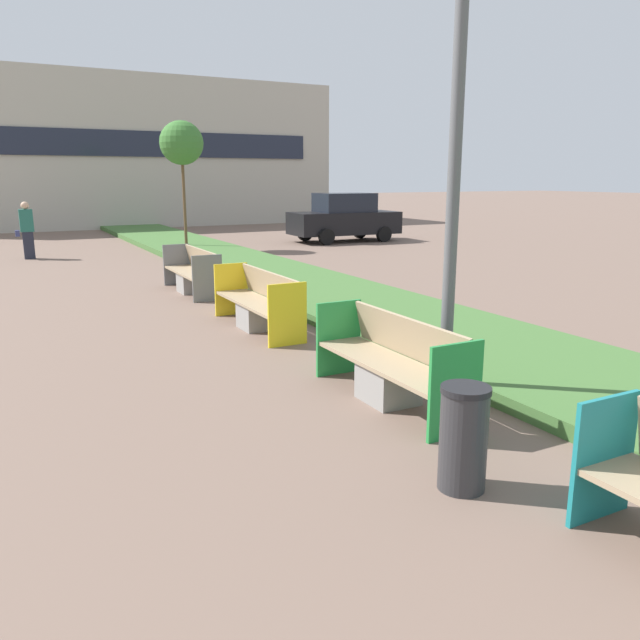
{
  "coord_description": "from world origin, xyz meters",
  "views": [
    {
      "loc": [
        -2.85,
        2.83,
        2.45
      ],
      "look_at": [
        0.9,
        9.96,
        0.6
      ],
      "focal_mm": 35.0,
      "sensor_mm": 36.0,
      "label": 1
    }
  ],
  "objects_px": {
    "bench_grey_frame": "(193,275)",
    "parked_car_distant": "(344,218)",
    "sapling_tree_far": "(182,143)",
    "bench_yellow_frame": "(259,306)",
    "bench_green_frame": "(392,369)",
    "street_lamp_post": "(462,10)",
    "litter_bin": "(463,438)",
    "pedestrian_walking": "(27,230)"
  },
  "relations": [
    {
      "from": "bench_grey_frame",
      "to": "parked_car_distant",
      "type": "height_order",
      "value": "parked_car_distant"
    },
    {
      "from": "sapling_tree_far",
      "to": "parked_car_distant",
      "type": "bearing_deg",
      "value": 0.85
    },
    {
      "from": "bench_yellow_frame",
      "to": "sapling_tree_far",
      "type": "bearing_deg",
      "value": 79.8
    },
    {
      "from": "bench_green_frame",
      "to": "street_lamp_post",
      "type": "relative_size",
      "value": 0.31
    },
    {
      "from": "bench_yellow_frame",
      "to": "street_lamp_post",
      "type": "height_order",
      "value": "street_lamp_post"
    },
    {
      "from": "litter_bin",
      "to": "pedestrian_walking",
      "type": "height_order",
      "value": "pedestrian_walking"
    },
    {
      "from": "pedestrian_walking",
      "to": "litter_bin",
      "type": "bearing_deg",
      "value": -82.91
    },
    {
      "from": "litter_bin",
      "to": "parked_car_distant",
      "type": "xyz_separation_m",
      "value": [
        9.05,
        17.66,
        0.48
      ]
    },
    {
      "from": "bench_grey_frame",
      "to": "litter_bin",
      "type": "bearing_deg",
      "value": -93.81
    },
    {
      "from": "bench_yellow_frame",
      "to": "parked_car_distant",
      "type": "height_order",
      "value": "parked_car_distant"
    },
    {
      "from": "litter_bin",
      "to": "parked_car_distant",
      "type": "bearing_deg",
      "value": 62.86
    },
    {
      "from": "bench_yellow_frame",
      "to": "litter_bin",
      "type": "bearing_deg",
      "value": -96.26
    },
    {
      "from": "sapling_tree_far",
      "to": "litter_bin",
      "type": "bearing_deg",
      "value": -98.9
    },
    {
      "from": "street_lamp_post",
      "to": "litter_bin",
      "type": "bearing_deg",
      "value": -125.14
    },
    {
      "from": "sapling_tree_far",
      "to": "pedestrian_walking",
      "type": "relative_size",
      "value": 2.47
    },
    {
      "from": "sapling_tree_far",
      "to": "parked_car_distant",
      "type": "height_order",
      "value": "sapling_tree_far"
    },
    {
      "from": "bench_green_frame",
      "to": "street_lamp_post",
      "type": "distance_m",
      "value": 3.75
    },
    {
      "from": "pedestrian_walking",
      "to": "parked_car_distant",
      "type": "xyz_separation_m",
      "value": [
        11.23,
        0.15,
        0.03
      ]
    },
    {
      "from": "bench_green_frame",
      "to": "bench_grey_frame",
      "type": "distance_m",
      "value": 7.65
    },
    {
      "from": "street_lamp_post",
      "to": "bench_yellow_frame",
      "type": "bearing_deg",
      "value": 98.53
    },
    {
      "from": "bench_yellow_frame",
      "to": "pedestrian_walking",
      "type": "xyz_separation_m",
      "value": [
        -2.82,
        11.68,
        0.5
      ]
    },
    {
      "from": "bench_yellow_frame",
      "to": "bench_grey_frame",
      "type": "relative_size",
      "value": 1.05
    },
    {
      "from": "pedestrian_walking",
      "to": "parked_car_distant",
      "type": "height_order",
      "value": "parked_car_distant"
    },
    {
      "from": "street_lamp_post",
      "to": "parked_car_distant",
      "type": "height_order",
      "value": "street_lamp_post"
    },
    {
      "from": "bench_yellow_frame",
      "to": "parked_car_distant",
      "type": "bearing_deg",
      "value": 54.58
    },
    {
      "from": "bench_grey_frame",
      "to": "pedestrian_walking",
      "type": "distance_m",
      "value": 8.41
    },
    {
      "from": "litter_bin",
      "to": "street_lamp_post",
      "type": "bearing_deg",
      "value": 54.86
    },
    {
      "from": "street_lamp_post",
      "to": "sapling_tree_far",
      "type": "relative_size",
      "value": 1.72
    },
    {
      "from": "street_lamp_post",
      "to": "bench_green_frame",
      "type": "bearing_deg",
      "value": 163.93
    },
    {
      "from": "parked_car_distant",
      "to": "bench_yellow_frame",
      "type": "bearing_deg",
      "value": -122.85
    },
    {
      "from": "bench_yellow_frame",
      "to": "parked_car_distant",
      "type": "xyz_separation_m",
      "value": [
        8.41,
        11.83,
        0.53
      ]
    },
    {
      "from": "bench_green_frame",
      "to": "pedestrian_walking",
      "type": "xyz_separation_m",
      "value": [
        -2.81,
        15.56,
        0.51
      ]
    },
    {
      "from": "bench_yellow_frame",
      "to": "street_lamp_post",
      "type": "xyz_separation_m",
      "value": [
        0.61,
        -4.06,
        3.69
      ]
    },
    {
      "from": "parked_car_distant",
      "to": "street_lamp_post",
      "type": "bearing_deg",
      "value": -113.6
    },
    {
      "from": "litter_bin",
      "to": "sapling_tree_far",
      "type": "bearing_deg",
      "value": 81.1
    },
    {
      "from": "litter_bin",
      "to": "street_lamp_post",
      "type": "height_order",
      "value": "street_lamp_post"
    },
    {
      "from": "street_lamp_post",
      "to": "parked_car_distant",
      "type": "distance_m",
      "value": 17.98
    },
    {
      "from": "bench_green_frame",
      "to": "litter_bin",
      "type": "xyz_separation_m",
      "value": [
        -0.64,
        -1.95,
        0.06
      ]
    },
    {
      "from": "bench_yellow_frame",
      "to": "litter_bin",
      "type": "relative_size",
      "value": 2.86
    },
    {
      "from": "bench_green_frame",
      "to": "bench_yellow_frame",
      "type": "height_order",
      "value": "same"
    },
    {
      "from": "bench_green_frame",
      "to": "parked_car_distant",
      "type": "relative_size",
      "value": 0.54
    },
    {
      "from": "sapling_tree_far",
      "to": "parked_car_distant",
      "type": "xyz_separation_m",
      "value": [
        6.3,
        0.09,
        -2.63
      ]
    }
  ]
}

